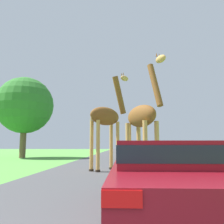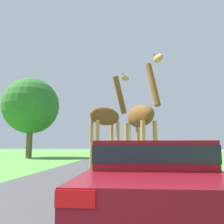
# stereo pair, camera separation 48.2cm
# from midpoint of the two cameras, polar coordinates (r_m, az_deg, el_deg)

# --- Properties ---
(road) EXTENTS (6.76, 120.00, 0.00)m
(road) POSITION_cam_midpoint_polar(r_m,az_deg,el_deg) (30.44, 1.43, -10.32)
(road) COLOR #424244
(road) RESTS_ON ground
(giraffe_near_road) EXTENTS (2.12, 2.20, 5.21)m
(giraffe_near_road) POSITION_cam_midpoint_polar(r_m,az_deg,el_deg) (11.94, -2.26, -1.56)
(giraffe_near_road) COLOR tan
(giraffe_near_road) RESTS_ON ground
(giraffe_companion) EXTENTS (1.73, 2.55, 4.91)m
(giraffe_companion) POSITION_cam_midpoint_polar(r_m,az_deg,el_deg) (10.28, 6.04, -1.79)
(giraffe_companion) COLOR tan
(giraffe_companion) RESTS_ON ground
(car_lead_maroon) EXTENTS (1.95, 4.75, 1.28)m
(car_lead_maroon) POSITION_cam_midpoint_polar(r_m,az_deg,el_deg) (4.51, 9.92, -14.58)
(car_lead_maroon) COLOR maroon
(car_lead_maroon) RESTS_ON ground
(car_queue_right) EXTENTS (1.74, 4.01, 1.29)m
(car_queue_right) POSITION_cam_midpoint_polar(r_m,az_deg,el_deg) (26.60, 5.11, -9.13)
(car_queue_right) COLOR black
(car_queue_right) RESTS_ON ground
(car_queue_left) EXTENTS (1.88, 4.81, 1.27)m
(car_queue_left) POSITION_cam_midpoint_polar(r_m,az_deg,el_deg) (19.67, 4.28, -9.52)
(car_queue_left) COLOR #144C28
(car_queue_left) RESTS_ON ground
(car_far_ahead) EXTENTS (1.86, 4.04, 1.30)m
(car_far_ahead) POSITION_cam_midpoint_polar(r_m,az_deg,el_deg) (14.91, 8.32, -9.92)
(car_far_ahead) COLOR gray
(car_far_ahead) RESTS_ON ground
(tree_centre_back) EXTENTS (5.72, 5.72, 8.13)m
(tree_centre_back) POSITION_cam_midpoint_polar(r_m,az_deg,el_deg) (25.78, -20.75, 1.47)
(tree_centre_back) COLOR brown
(tree_centre_back) RESTS_ON ground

